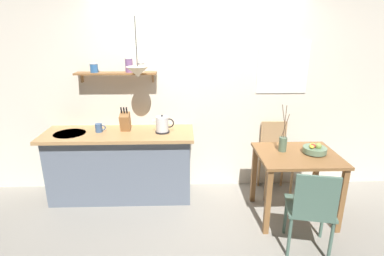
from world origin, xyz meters
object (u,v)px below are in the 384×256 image
at_px(coffee_mug_by_sink, 99,128).
at_px(dining_chair_near, 312,207).
at_px(dining_table, 296,165).
at_px(dining_chair_far, 274,154).
at_px(fruit_bowl, 315,149).
at_px(electric_kettle, 162,125).
at_px(pendant_lamp, 138,72).
at_px(twig_vase, 283,143).
at_px(knife_block, 125,121).

bearing_deg(coffee_mug_by_sink, dining_chair_near, -26.79).
bearing_deg(coffee_mug_by_sink, dining_table, -12.40).
xyz_separation_m(dining_chair_far, fruit_bowl, (0.25, -0.59, 0.31)).
distance_m(dining_chair_near, coffee_mug_by_sink, 2.53).
xyz_separation_m(fruit_bowl, electric_kettle, (-1.70, 0.45, 0.16)).
xyz_separation_m(dining_chair_near, pendant_lamp, (-1.70, 1.02, 1.13)).
bearing_deg(dining_table, pendant_lamp, 167.25).
relative_size(dining_chair_far, twig_vase, 1.73).
bearing_deg(dining_table, dining_chair_near, -96.00).
distance_m(dining_table, dining_chair_far, 0.61).
relative_size(fruit_bowl, coffee_mug_by_sink, 1.98).
bearing_deg(pendant_lamp, twig_vase, -10.90).
distance_m(fruit_bowl, pendant_lamp, 2.15).
relative_size(dining_table, dining_chair_near, 1.00).
relative_size(dining_chair_far, knife_block, 3.01).
bearing_deg(dining_chair_far, twig_vase, -99.30).
relative_size(twig_vase, electric_kettle, 2.09).
bearing_deg(coffee_mug_by_sink, electric_kettle, -3.13).
relative_size(electric_kettle, knife_block, 0.83).
height_order(dining_chair_near, twig_vase, twig_vase).
relative_size(dining_table, twig_vase, 1.63).
bearing_deg(pendant_lamp, dining_chair_near, -30.92).
xyz_separation_m(fruit_bowl, coffee_mug_by_sink, (-2.47, 0.50, 0.11)).
relative_size(dining_chair_far, fruit_bowl, 3.66).
bearing_deg(pendant_lamp, dining_table, -12.75).
bearing_deg(knife_block, dining_table, -15.28).
bearing_deg(electric_kettle, pendant_lamp, -166.54).
bearing_deg(knife_block, pendant_lamp, -34.11).
height_order(dining_table, coffee_mug_by_sink, coffee_mug_by_sink).
bearing_deg(twig_vase, coffee_mug_by_sink, 169.02).
xyz_separation_m(knife_block, coffee_mug_by_sink, (-0.32, -0.04, -0.07)).
height_order(dining_chair_near, dining_chair_far, dining_chair_far).
xyz_separation_m(twig_vase, pendant_lamp, (-1.62, 0.31, 0.76)).
bearing_deg(dining_chair_far, knife_block, -178.21).
distance_m(dining_chair_far, coffee_mug_by_sink, 2.27).
bearing_deg(twig_vase, knife_block, 166.12).
xyz_separation_m(fruit_bowl, pendant_lamp, (-1.95, 0.39, 0.81)).
height_order(dining_table, twig_vase, twig_vase).
relative_size(dining_chair_near, coffee_mug_by_sink, 6.84).
bearing_deg(dining_chair_far, dining_table, -83.98).
relative_size(twig_vase, pendant_lamp, 0.83).
bearing_deg(coffee_mug_by_sink, knife_block, 6.42).
bearing_deg(coffee_mug_by_sink, twig_vase, -10.98).
distance_m(fruit_bowl, electric_kettle, 1.76).
height_order(dining_table, dining_chair_far, dining_chair_far).
xyz_separation_m(dining_chair_near, fruit_bowl, (0.25, 0.63, 0.33)).
bearing_deg(fruit_bowl, coffee_mug_by_sink, 168.67).
height_order(dining_table, knife_block, knife_block).
height_order(fruit_bowl, knife_block, knife_block).
height_order(dining_table, fruit_bowl, fruit_bowl).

